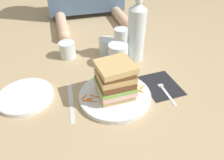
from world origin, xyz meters
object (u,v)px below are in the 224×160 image
fork (164,89)px  empty_tumbler_1 (67,50)px  side_plate (26,96)px  water_bottle (137,31)px  sandwich (114,80)px  juice_glass (118,56)px  empty_tumbler_0 (107,46)px  napkin_dark (161,86)px  main_plate (114,96)px  empty_tumbler_2 (121,37)px  knife (71,103)px

fork → empty_tumbler_1: size_ratio=2.31×
empty_tumbler_1 → side_plate: 0.30m
water_bottle → sandwich: bearing=-125.0°
juice_glass → empty_tumbler_0: (-0.02, 0.10, -0.01)m
napkin_dark → fork: 0.02m
juice_glass → empty_tumbler_0: juice_glass is taller
sandwich → side_plate: (-0.30, 0.08, -0.07)m
main_plate → water_bottle: (0.16, 0.23, 0.12)m
fork → napkin_dark: bearing=90.8°
side_plate → empty_tumbler_0: bearing=32.0°
empty_tumbler_0 → side_plate: bearing=-148.0°
fork → sandwich: bearing=177.3°
fork → water_bottle: water_bottle is taller
side_plate → main_plate: bearing=-15.6°
sandwich → juice_glass: (0.07, 0.20, -0.04)m
water_bottle → empty_tumbler_0: (-0.11, 0.07, -0.09)m
juice_glass → napkin_dark: bearing=-58.2°
sandwich → water_bottle: bearing=55.0°
fork → water_bottle: 0.27m
fork → empty_tumbler_0: size_ratio=2.27×
main_plate → juice_glass: size_ratio=2.63×
napkin_dark → empty_tumbler_2: bearing=97.1°
main_plate → napkin_dark: bearing=4.1°
sandwich → empty_tumbler_0: size_ratio=1.75×
knife → sandwich: bearing=-5.2°
sandwich → fork: (0.19, -0.01, -0.07)m
main_plate → sandwich: 0.07m
main_plate → napkin_dark: main_plate is taller
water_bottle → empty_tumbler_0: water_bottle is taller
sandwich → empty_tumbler_0: (0.05, 0.30, -0.04)m
knife → side_plate: size_ratio=1.04×
juice_glass → main_plate: bearing=-110.2°
water_bottle → side_plate: size_ratio=1.51×
empty_tumbler_2 → water_bottle: bearing=-82.7°
fork → knife: bearing=176.2°
sandwich → empty_tumbler_1: 0.35m
main_plate → knife: main_plate is taller
napkin_dark → empty_tumbler_0: bearing=115.3°
napkin_dark → water_bottle: 0.25m
fork → knife: fork is taller
main_plate → knife: size_ratio=1.26×
fork → side_plate: bearing=169.3°
fork → empty_tumbler_1: empty_tumbler_1 is taller
juice_glass → empty_tumbler_1: (-0.20, 0.12, -0.01)m
empty_tumbler_0 → side_plate: (-0.35, -0.22, -0.03)m
main_plate → empty_tumbler_1: size_ratio=3.50×
main_plate → juice_glass: 0.22m
water_bottle → empty_tumbler_2: 0.17m
fork → water_bottle: (-0.03, 0.24, 0.12)m
juice_glass → water_bottle: water_bottle is taller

